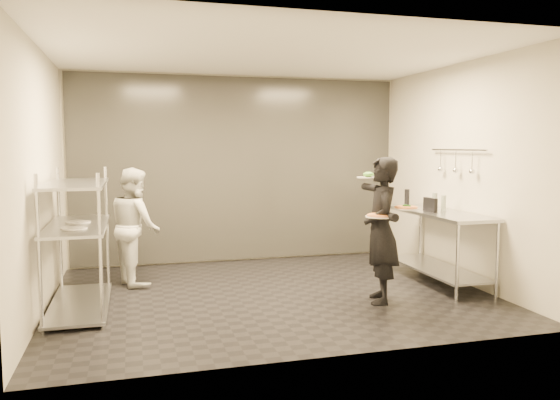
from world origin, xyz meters
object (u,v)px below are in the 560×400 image
object	(u,v)px
pizza_plate_near	(380,216)
bottle_green	(435,202)
pass_rack	(78,238)
salad_plate	(368,176)
pizza_plate_far	(406,208)
chef	(135,226)
pos_monitor	(430,205)
prep_counter	(437,234)
bottle_dark	(407,198)
waiter	(381,230)
bottle_clear	(444,203)

from	to	relation	value
pizza_plate_near	bottle_green	size ratio (longest dim) A/B	1.36
pass_rack	salad_plate	bearing A→B (deg)	-5.98
pizza_plate_far	bottle_green	size ratio (longest dim) A/B	1.22
pass_rack	bottle_green	distance (m)	4.32
chef	pizza_plate_near	xyz separation A→B (m)	(2.55, -1.73, 0.26)
salad_plate	pos_monitor	xyz separation A→B (m)	(1.00, 0.32, -0.40)
prep_counter	bottle_dark	bearing A→B (deg)	96.12
chef	pos_monitor	bearing A→B (deg)	-121.94
pizza_plate_near	pos_monitor	size ratio (longest dim) A/B	1.29
waiter	bottle_dark	size ratio (longest dim) A/B	7.08
pass_rack	bottle_dark	bearing A→B (deg)	9.06
pass_rack	pizza_plate_near	size ratio (longest dim) A/B	5.06
bottle_green	bottle_dark	bearing A→B (deg)	95.10
salad_plate	bottle_clear	distance (m)	1.33
pizza_plate_near	pizza_plate_far	distance (m)	0.29
prep_counter	pizza_plate_near	distance (m)	1.46
chef	bottle_dark	bearing A→B (deg)	-111.18
chef	pos_monitor	distance (m)	3.75
prep_counter	chef	xyz separation A→B (m)	(-3.73, 0.95, 0.12)
pass_rack	pizza_plate_near	distance (m)	3.25
pizza_plate_far	pizza_plate_near	bearing A→B (deg)	166.80
prep_counter	pos_monitor	world-z (taller)	pos_monitor
pass_rack	bottle_dark	distance (m)	4.32
pass_rack	waiter	size ratio (longest dim) A/B	0.98
prep_counter	pizza_plate_far	xyz separation A→B (m)	(-0.91, -0.84, 0.46)
pizza_plate_far	pos_monitor	xyz separation A→B (m)	(0.79, 0.83, -0.08)
prep_counter	waiter	size ratio (longest dim) A/B	1.11
pass_rack	pos_monitor	xyz separation A→B (m)	(4.21, -0.02, 0.24)
pass_rack	bottle_clear	world-z (taller)	pass_rack
bottle_clear	pass_rack	bearing A→B (deg)	-179.70
bottle_green	prep_counter	bearing A→B (deg)	-71.60
pizza_plate_near	bottle_clear	bearing A→B (deg)	32.15
prep_counter	pizza_plate_far	world-z (taller)	pizza_plate_far
salad_plate	bottle_clear	size ratio (longest dim) A/B	1.33
chef	salad_plate	distance (m)	2.98
chef	pizza_plate_far	world-z (taller)	chef
salad_plate	waiter	bearing A→B (deg)	-83.42
prep_counter	salad_plate	bearing A→B (deg)	-163.18
bottle_dark	salad_plate	bearing A→B (deg)	-135.94
pizza_plate_far	bottle_dark	distance (m)	1.74
waiter	pizza_plate_far	bearing A→B (deg)	57.06
waiter	pos_monitor	size ratio (longest dim) A/B	6.62
waiter	chef	world-z (taller)	waiter
pass_rack	bottle_green	bearing A→B (deg)	0.69
pizza_plate_far	salad_plate	xyz separation A→B (m)	(-0.22, 0.51, 0.32)
bottle_clear	bottle_dark	bearing A→B (deg)	104.29
pass_rack	salad_plate	world-z (taller)	pass_rack
pass_rack	chef	size ratio (longest dim) A/B	1.08
pizza_plate_far	bottle_clear	distance (m)	1.32
waiter	pizza_plate_near	bearing A→B (deg)	-13.89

